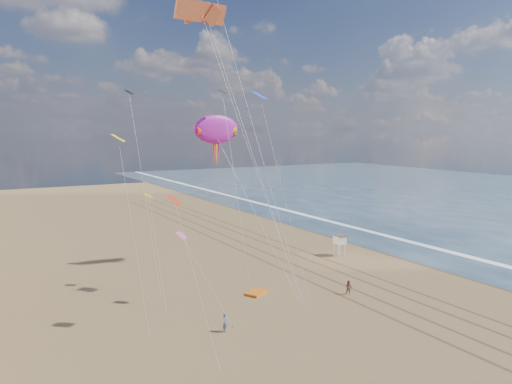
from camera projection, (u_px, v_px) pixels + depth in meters
ground at (482, 351)px, 37.52m from camera, size 260.00×260.00×0.00m
wet_sand at (340, 231)px, 81.33m from camera, size 260.00×260.00×0.00m
foam at (360, 229)px, 83.40m from camera, size 260.00×260.00×0.00m
tracks at (290, 258)px, 64.62m from camera, size 7.68×120.00×0.01m
lifeguard_stand at (340, 240)px, 65.40m from camera, size 1.55×1.55×2.79m
grounded_kite at (256, 293)px, 50.41m from camera, size 2.75×2.42×0.26m
show_kite at (216, 130)px, 59.58m from camera, size 5.10×8.34×21.92m
kite_flyer_a at (225, 323)px, 40.90m from camera, size 0.67×0.67×1.56m
kite_flyer_b at (349, 288)px, 50.14m from camera, size 0.89×0.90×1.47m
small_kites at (185, 140)px, 48.20m from camera, size 15.56×19.40×14.69m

